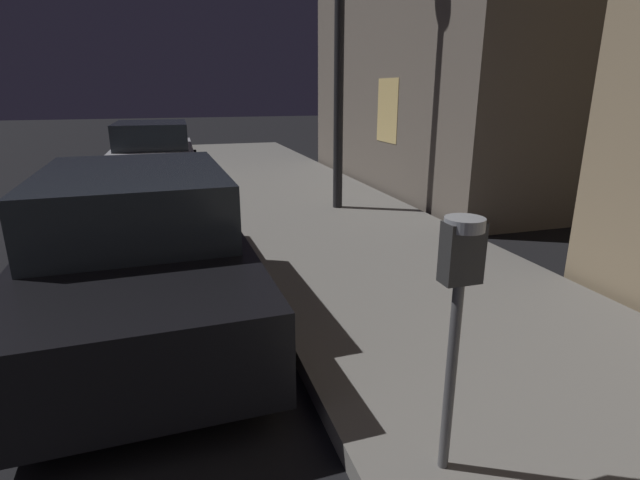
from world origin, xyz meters
The scene contains 3 objects.
parking_meter centered at (4.46, 0.95, 1.21)m, with size 0.19×0.19×1.40m.
car_black centered at (2.85, 3.69, 0.71)m, with size 2.10×4.37×1.43m.
car_silver centered at (2.85, 10.65, 0.71)m, with size 2.02×4.17×1.43m.
Camera 1 is at (3.18, -0.92, 2.11)m, focal length 27.28 mm.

